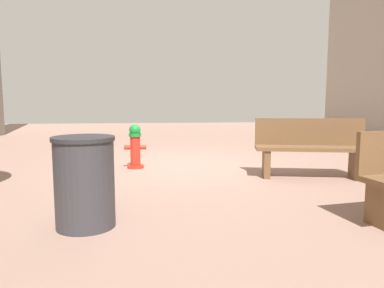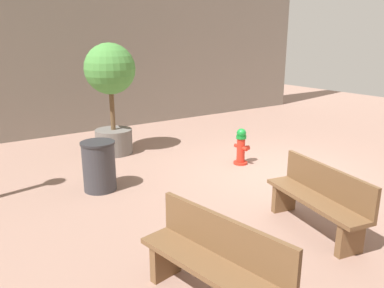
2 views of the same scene
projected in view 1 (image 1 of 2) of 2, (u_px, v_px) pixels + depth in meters
ground_plane at (185, 165)px, 7.18m from camera, size 23.40×23.40×0.00m
fire_hydrant at (135, 146)px, 6.81m from camera, size 0.40×0.37×0.80m
bench_near at (310, 147)px, 6.03m from camera, size 1.80×0.77×0.95m
trash_bin at (85, 182)px, 3.70m from camera, size 0.62×0.62×0.91m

